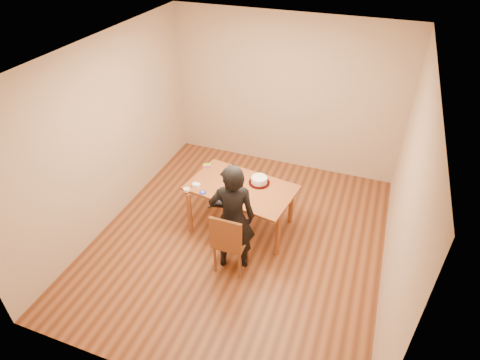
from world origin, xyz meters
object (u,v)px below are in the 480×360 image
(dining_chair, at_px, (231,241))
(person, at_px, (232,218))
(cake_plate, at_px, (259,183))
(cake, at_px, (259,180))
(dining_table, at_px, (241,188))

(dining_chair, relative_size, person, 0.25)
(cake_plate, distance_m, person, 0.90)
(cake_plate, relative_size, cake, 1.30)
(cake, xyz_separation_m, person, (-0.06, -0.90, -0.01))
(dining_table, distance_m, person, 0.75)
(dining_table, xyz_separation_m, cake, (0.21, 0.17, 0.08))
(dining_chair, xyz_separation_m, cake_plate, (0.06, 0.94, 0.31))
(dining_chair, xyz_separation_m, cake, (0.06, 0.94, 0.36))
(person, bearing_deg, dining_table, -98.78)
(cake_plate, xyz_separation_m, person, (-0.06, -0.90, 0.04))
(cake, bearing_deg, dining_table, -141.45)
(dining_chair, height_order, cake_plate, cake_plate)
(cake, height_order, person, person)
(dining_chair, bearing_deg, cake_plate, 86.06)
(dining_chair, relative_size, cake_plate, 1.32)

